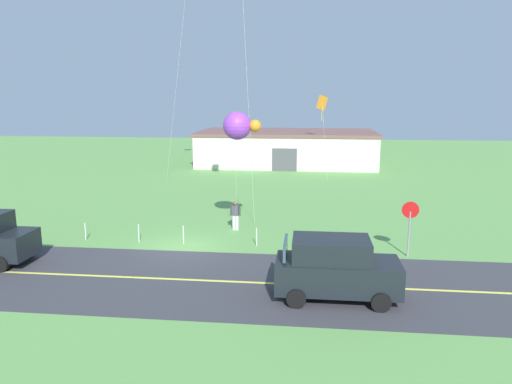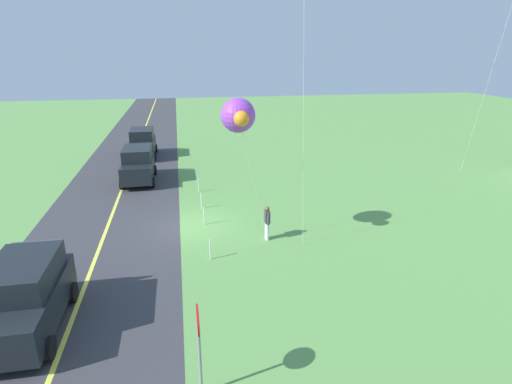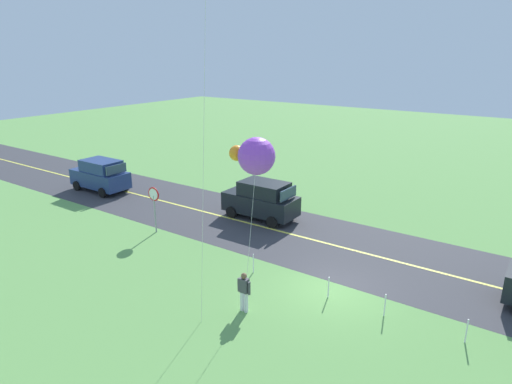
{
  "view_description": "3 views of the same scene",
  "coord_description": "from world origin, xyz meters",
  "px_view_note": "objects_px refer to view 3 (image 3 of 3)",
  "views": [
    {
      "loc": [
        5.98,
        -21.68,
        7.21
      ],
      "look_at": [
        3.38,
        1.67,
        2.48
      ],
      "focal_mm": 33.83,
      "sensor_mm": 36.0,
      "label": 1
    },
    {
      "loc": [
        18.76,
        -0.26,
        8.14
      ],
      "look_at": [
        3.76,
        2.57,
        2.9
      ],
      "focal_mm": 28.78,
      "sensor_mm": 36.0,
      "label": 2
    },
    {
      "loc": [
        -6.51,
        15.08,
        9.36
      ],
      "look_at": [
        3.7,
        0.22,
        3.61
      ],
      "focal_mm": 30.81,
      "sensor_mm": 36.0,
      "label": 3
    }
  ],
  "objects_px": {
    "car_parked_east_far": "(100,175)",
    "stop_sign": "(154,201)",
    "person_adult_near": "(244,291)",
    "kite_red_low": "(255,156)",
    "car_suv_foreground": "(262,199)"
  },
  "relations": [
    {
      "from": "car_suv_foreground",
      "to": "car_parked_east_far",
      "type": "bearing_deg",
      "value": 8.95
    },
    {
      "from": "person_adult_near",
      "to": "kite_red_low",
      "type": "xyz_separation_m",
      "value": [
        0.39,
        -1.3,
        4.86
      ]
    },
    {
      "from": "car_parked_east_far",
      "to": "stop_sign",
      "type": "xyz_separation_m",
      "value": [
        -8.77,
        3.1,
        0.65
      ]
    },
    {
      "from": "car_suv_foreground",
      "to": "car_parked_east_far",
      "type": "height_order",
      "value": "same"
    },
    {
      "from": "person_adult_near",
      "to": "stop_sign",
      "type": "bearing_deg",
      "value": -111.92
    },
    {
      "from": "car_parked_east_far",
      "to": "person_adult_near",
      "type": "height_order",
      "value": "car_parked_east_far"
    },
    {
      "from": "car_suv_foreground",
      "to": "car_parked_east_far",
      "type": "distance_m",
      "value": 12.47
    },
    {
      "from": "car_suv_foreground",
      "to": "person_adult_near",
      "type": "bearing_deg",
      "value": 120.01
    },
    {
      "from": "stop_sign",
      "to": "person_adult_near",
      "type": "bearing_deg",
      "value": 157.54
    },
    {
      "from": "car_parked_east_far",
      "to": "stop_sign",
      "type": "height_order",
      "value": "stop_sign"
    },
    {
      "from": "car_parked_east_far",
      "to": "person_adult_near",
      "type": "bearing_deg",
      "value": 159.06
    },
    {
      "from": "car_suv_foreground",
      "to": "stop_sign",
      "type": "relative_size",
      "value": 1.72
    },
    {
      "from": "person_adult_near",
      "to": "kite_red_low",
      "type": "distance_m",
      "value": 5.05
    },
    {
      "from": "kite_red_low",
      "to": "stop_sign",
      "type": "bearing_deg",
      "value": -15.22
    },
    {
      "from": "car_parked_east_far",
      "to": "kite_red_low",
      "type": "relative_size",
      "value": 0.68
    }
  ]
}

